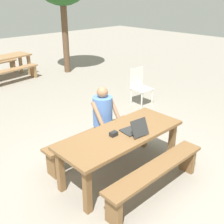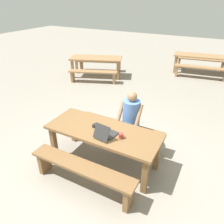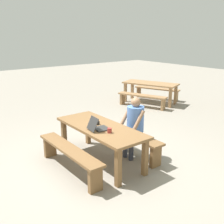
{
  "view_description": "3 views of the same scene",
  "coord_description": "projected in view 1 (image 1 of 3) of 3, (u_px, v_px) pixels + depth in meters",
  "views": [
    {
      "loc": [
        -2.65,
        -2.59,
        2.68
      ],
      "look_at": [
        0.04,
        0.25,
        0.98
      ],
      "focal_mm": 44.38,
      "sensor_mm": 36.0,
      "label": 1
    },
    {
      "loc": [
        1.64,
        -2.73,
        2.83
      ],
      "look_at": [
        0.04,
        0.25,
        0.98
      ],
      "focal_mm": 34.64,
      "sensor_mm": 36.0,
      "label": 2
    },
    {
      "loc": [
        3.98,
        -2.8,
        2.44
      ],
      "look_at": [
        0.04,
        0.25,
        0.98
      ],
      "focal_mm": 43.19,
      "sensor_mm": 36.0,
      "label": 3
    }
  ],
  "objects": [
    {
      "name": "ground_plane",
      "position": [
        121.0,
        173.0,
        4.46
      ],
      "size": [
        30.0,
        30.0,
        0.0
      ],
      "primitive_type": "plane",
      "color": "gray"
    },
    {
      "name": "coffee_mug",
      "position": [
        142.0,
        124.0,
        4.35
      ],
      "size": [
        0.08,
        0.08,
        0.09
      ],
      "color": "#99332D",
      "rests_on": "picnic_table_front"
    },
    {
      "name": "plastic_chair",
      "position": [
        140.0,
        86.0,
        7.05
      ],
      "size": [
        0.47,
        0.47,
        0.93
      ],
      "rotation": [
        0.0,
        0.0,
        6.21
      ],
      "color": "silver",
      "rests_on": "ground"
    },
    {
      "name": "bench_near",
      "position": [
        156.0,
        174.0,
        3.86
      ],
      "size": [
        1.84,
        0.3,
        0.47
      ],
      "color": "brown",
      "rests_on": "ground"
    },
    {
      "name": "person_seated",
      "position": [
        104.0,
        115.0,
        4.75
      ],
      "size": [
        0.45,
        0.43,
        1.24
      ],
      "color": "#333847",
      "rests_on": "ground"
    },
    {
      "name": "bench_rear_south",
      "position": [
        11.0,
        73.0,
        8.7
      ],
      "size": [
        1.94,
        0.58,
        0.45
      ],
      "rotation": [
        0.0,
        0.0,
        0.15
      ],
      "color": "#9E754C",
      "rests_on": "ground"
    },
    {
      "name": "small_pouch",
      "position": [
        114.0,
        134.0,
        4.07
      ],
      "size": [
        0.11,
        0.08,
        0.06
      ],
      "color": "black",
      "rests_on": "picnic_table_front"
    },
    {
      "name": "laptop",
      "position": [
        135.0,
        130.0,
        4.13
      ],
      "size": [
        0.33,
        0.4,
        0.26
      ],
      "rotation": [
        0.0,
        0.0,
        3.02
      ],
      "color": "#2D2D2D",
      "rests_on": "picnic_table_front"
    },
    {
      "name": "bench_far",
      "position": [
        93.0,
        139.0,
        4.78
      ],
      "size": [
        1.84,
        0.3,
        0.47
      ],
      "color": "brown",
      "rests_on": "ground"
    },
    {
      "name": "picnic_table_front",
      "position": [
        121.0,
        139.0,
        4.21
      ],
      "size": [
        2.04,
        0.81,
        0.73
      ],
      "color": "brown",
      "rests_on": "ground"
    }
  ]
}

